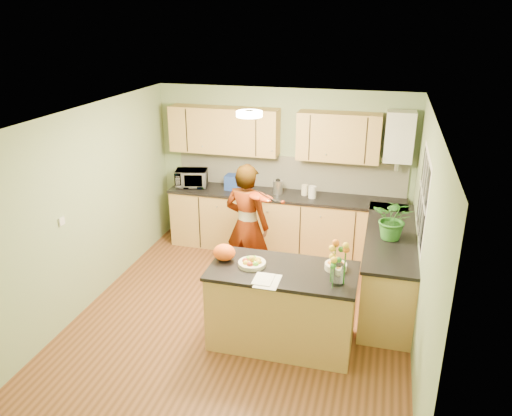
# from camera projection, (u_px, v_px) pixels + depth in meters

# --- Properties ---
(floor) EXTENTS (4.50, 4.50, 0.00)m
(floor) POSITION_uv_depth(u_px,v_px,m) (244.00, 315.00, 6.23)
(floor) COLOR #583219
(floor) RESTS_ON ground
(ceiling) EXTENTS (4.00, 4.50, 0.02)m
(ceiling) POSITION_uv_depth(u_px,v_px,m) (242.00, 115.00, 5.33)
(ceiling) COLOR white
(ceiling) RESTS_ON wall_back
(wall_back) EXTENTS (4.00, 0.02, 2.50)m
(wall_back) POSITION_uv_depth(u_px,v_px,m) (283.00, 169.00, 7.81)
(wall_back) COLOR #89A274
(wall_back) RESTS_ON floor
(wall_front) EXTENTS (4.00, 0.02, 2.50)m
(wall_front) POSITION_uv_depth(u_px,v_px,m) (159.00, 335.00, 3.76)
(wall_front) COLOR #89A274
(wall_front) RESTS_ON floor
(wall_left) EXTENTS (0.02, 4.50, 2.50)m
(wall_left) POSITION_uv_depth(u_px,v_px,m) (90.00, 207.00, 6.26)
(wall_left) COLOR #89A274
(wall_left) RESTS_ON floor
(wall_right) EXTENTS (0.02, 4.50, 2.50)m
(wall_right) POSITION_uv_depth(u_px,v_px,m) (423.00, 241.00, 5.31)
(wall_right) COLOR #89A274
(wall_right) RESTS_ON floor
(back_counter) EXTENTS (3.64, 0.62, 0.94)m
(back_counter) POSITION_uv_depth(u_px,v_px,m) (284.00, 222.00, 7.80)
(back_counter) COLOR tan
(back_counter) RESTS_ON floor
(right_counter) EXTENTS (0.62, 2.24, 0.94)m
(right_counter) POSITION_uv_depth(u_px,v_px,m) (388.00, 267.00, 6.43)
(right_counter) COLOR tan
(right_counter) RESTS_ON floor
(splashback) EXTENTS (3.60, 0.02, 0.52)m
(splashback) POSITION_uv_depth(u_px,v_px,m) (289.00, 173.00, 7.79)
(splashback) COLOR silver
(splashback) RESTS_ON back_counter
(upper_cabinets) EXTENTS (3.20, 0.34, 0.70)m
(upper_cabinets) POSITION_uv_depth(u_px,v_px,m) (270.00, 133.00, 7.48)
(upper_cabinets) COLOR tan
(upper_cabinets) RESTS_ON wall_back
(boiler) EXTENTS (0.40, 0.30, 0.86)m
(boiler) POSITION_uv_depth(u_px,v_px,m) (400.00, 137.00, 7.03)
(boiler) COLOR silver
(boiler) RESTS_ON wall_back
(window_right) EXTENTS (0.01, 1.30, 1.05)m
(window_right) POSITION_uv_depth(u_px,v_px,m) (423.00, 196.00, 5.74)
(window_right) COLOR silver
(window_right) RESTS_ON wall_right
(light_switch) EXTENTS (0.02, 0.09, 0.09)m
(light_switch) POSITION_uv_depth(u_px,v_px,m) (62.00, 221.00, 5.70)
(light_switch) COLOR silver
(light_switch) RESTS_ON wall_left
(ceiling_lamp) EXTENTS (0.30, 0.30, 0.07)m
(ceiling_lamp) POSITION_uv_depth(u_px,v_px,m) (249.00, 114.00, 5.62)
(ceiling_lamp) COLOR #FFEABF
(ceiling_lamp) RESTS_ON ceiling
(peninsula_island) EXTENTS (1.61, 0.83, 0.92)m
(peninsula_island) POSITION_uv_depth(u_px,v_px,m) (282.00, 306.00, 5.57)
(peninsula_island) COLOR tan
(peninsula_island) RESTS_ON floor
(fruit_dish) EXTENTS (0.31, 0.31, 0.11)m
(fruit_dish) POSITION_uv_depth(u_px,v_px,m) (252.00, 262.00, 5.48)
(fruit_dish) COLOR beige
(fruit_dish) RESTS_ON peninsula_island
(orange_bowl) EXTENTS (0.24, 0.24, 0.14)m
(orange_bowl) POSITION_uv_depth(u_px,v_px,m) (336.00, 264.00, 5.39)
(orange_bowl) COLOR beige
(orange_bowl) RESTS_ON peninsula_island
(flower_vase) EXTENTS (0.28, 0.28, 0.51)m
(flower_vase) POSITION_uv_depth(u_px,v_px,m) (339.00, 255.00, 4.98)
(flower_vase) COLOR silver
(flower_vase) RESTS_ON peninsula_island
(orange_bag) EXTENTS (0.30, 0.28, 0.19)m
(orange_bag) POSITION_uv_depth(u_px,v_px,m) (224.00, 252.00, 5.58)
(orange_bag) COLOR #FF5B15
(orange_bag) RESTS_ON peninsula_island
(papers) EXTENTS (0.24, 0.33, 0.01)m
(papers) POSITION_uv_depth(u_px,v_px,m) (268.00, 281.00, 5.16)
(papers) COLOR white
(papers) RESTS_ON peninsula_island
(violinist) EXTENTS (0.70, 0.53, 1.72)m
(violinist) POSITION_uv_depth(u_px,v_px,m) (247.00, 225.00, 6.70)
(violinist) COLOR #E3A18A
(violinist) RESTS_ON floor
(violin) EXTENTS (0.68, 0.59, 0.17)m
(violin) POSITION_uv_depth(u_px,v_px,m) (257.00, 196.00, 6.26)
(violin) COLOR #591205
(violin) RESTS_ON violinist
(microwave) EXTENTS (0.55, 0.44, 0.27)m
(microwave) POSITION_uv_depth(u_px,v_px,m) (191.00, 178.00, 7.94)
(microwave) COLOR silver
(microwave) RESTS_ON back_counter
(blue_box) EXTENTS (0.29, 0.22, 0.23)m
(blue_box) POSITION_uv_depth(u_px,v_px,m) (235.00, 182.00, 7.81)
(blue_box) COLOR navy
(blue_box) RESTS_ON back_counter
(kettle) EXTENTS (0.15, 0.15, 0.28)m
(kettle) POSITION_uv_depth(u_px,v_px,m) (278.00, 186.00, 7.62)
(kettle) COLOR silver
(kettle) RESTS_ON back_counter
(jar_cream) EXTENTS (0.11, 0.11, 0.16)m
(jar_cream) POSITION_uv_depth(u_px,v_px,m) (305.00, 190.00, 7.57)
(jar_cream) COLOR beige
(jar_cream) RESTS_ON back_counter
(jar_white) EXTENTS (0.13, 0.13, 0.18)m
(jar_white) POSITION_uv_depth(u_px,v_px,m) (312.00, 192.00, 7.45)
(jar_white) COLOR silver
(jar_white) RESTS_ON back_counter
(potted_plant) EXTENTS (0.57, 0.52, 0.53)m
(potted_plant) POSITION_uv_depth(u_px,v_px,m) (394.00, 219.00, 6.02)
(potted_plant) COLOR #2E7426
(potted_plant) RESTS_ON right_counter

